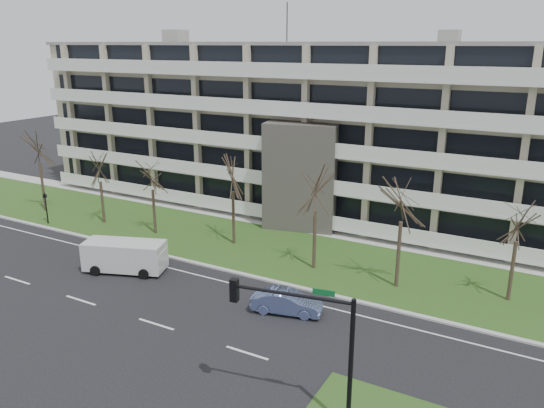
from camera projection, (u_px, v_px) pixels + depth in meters
The scene contains 18 objects.
ground at pixel (156, 324), 29.86m from camera, with size 160.00×160.00×0.00m, color black.
grass_verge at pixel (269, 249), 40.75m from camera, with size 90.00×10.00×0.06m, color #314D19.
curb at pixel (233, 272), 36.55m from camera, with size 90.00×0.35×0.12m, color #B2B2AD.
sidewalk at pixel (300, 228), 45.35m from camera, with size 90.00×2.00×0.08m, color #B2B2AD.
lane_edge_line at pixel (221, 281), 35.31m from camera, with size 90.00×0.12×0.01m, color white.
apartment_building at pixel (333, 129), 48.87m from camera, with size 60.50×15.10×18.75m.
silver_pickup at pixel (131, 254), 37.96m from camera, with size 2.37×5.15×1.43m, color silver.
blue_sedan at pixel (287, 302), 30.97m from camera, with size 1.45×4.15×1.37m, color #6779B4.
white_van at pixel (126, 254), 36.46m from camera, with size 5.88×3.78×2.14m.
traffic_signal at pixel (309, 337), 21.14m from camera, with size 5.22×1.21×6.12m.
pedestrian_signal at pixel (46, 204), 45.88m from camera, with size 0.33×0.30×2.83m.
tree_0 at pixel (37, 144), 48.15m from camera, with size 4.13×4.13×8.27m.
tree_1 at pixel (99, 165), 45.23m from camera, with size 3.33×3.33×6.67m.
tree_2 at pixel (152, 172), 42.59m from camera, with size 3.36×3.36×6.73m.
tree_3 at pixel (232, 171), 40.10m from camera, with size 3.82×3.82×7.64m.
tree_4 at pixel (316, 187), 35.54m from camera, with size 3.83×3.83×7.67m.
tree_5 at pixel (403, 195), 32.65m from camera, with size 3.99×3.99×7.97m.
tree_6 at pixel (520, 218), 31.07m from camera, with size 3.46×3.46×6.93m.
Camera 1 is at (18.55, -20.14, 15.19)m, focal length 35.00 mm.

